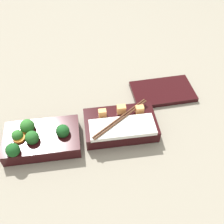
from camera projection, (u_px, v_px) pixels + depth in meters
The scene contains 4 objects.
ground_plane at pixel (82, 134), 0.78m from camera, with size 3.00×3.00×0.00m, color gray.
bento_tray_vegetable at pixel (40, 139), 0.74m from camera, with size 0.21×0.13×0.07m.
bento_tray_rice at pixel (121, 126), 0.77m from camera, with size 0.21×0.13×0.07m.
bento_lid at pixel (162, 91), 0.89m from camera, with size 0.21×0.12×0.02m, color black.
Camera 1 is at (0.02, -0.48, 0.63)m, focal length 42.00 mm.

